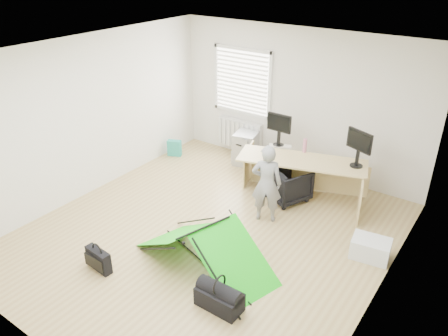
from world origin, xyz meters
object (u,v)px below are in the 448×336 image
Objects in this scene: office_chair at (288,184)px; kite at (204,246)px; desk at (300,179)px; thermos at (305,146)px; storage_crate at (370,249)px; duffel_bag at (219,299)px; monitor_right at (358,153)px; monitor_left at (279,134)px; filing_cabinet at (247,147)px; person at (267,184)px; laptop_bag at (99,260)px.

kite is (-0.09, -2.22, 0.01)m from office_chair.
desk is 0.23m from office_chair.
desk is 0.58m from thermos.
storage_crate is at bearing -36.36° from thermos.
duffel_bag is at bearing -81.15° from thermos.
thermos is 3.34m from duffel_bag.
thermos is 0.37× the size of office_chair.
monitor_left is at bearing -157.39° from monitor_right.
desk is at bearing 98.05° from duffel_bag.
thermos is (1.40, -0.35, 0.52)m from filing_cabinet.
storage_crate is at bearing 56.38° from kite.
desk is 0.98m from person.
monitor_right reaches higher than laptop_bag.
monitor_right is at bearing 1.74° from desk.
kite is 3.46× the size of duffel_bag.
office_chair is 1.58× the size of laptop_bag.
filing_cabinet is at bearing 129.66° from kite.
thermos reaches higher than desk.
duffel_bag is at bearing 17.14° from laptop_bag.
person is 1.77m from storage_crate.
monitor_right is 0.37× the size of person.
thermos is 0.19× the size of person.
desk is 3.55m from laptop_bag.
monitor_left reaches higher than kite.
desk is at bearing -138.16° from monitor_right.
filing_cabinet is at bearing 152.79° from storage_crate.
person is 3.11× the size of laptop_bag.
monitor_left is 1.89× the size of thermos.
office_chair reaches higher than storage_crate.
duffel_bag is (-1.16, -2.00, -0.02)m from storage_crate.
filing_cabinet is 3.30m from kite.
kite is at bearing 140.39° from duffel_bag.
person reaches higher than thermos.
thermos is 1.25m from person.
office_chair is at bearing -132.07° from monitor_right.
laptop_bag is 0.73× the size of duffel_bag.
person is at bearing -105.63° from monitor_right.
person reaches higher than storage_crate.
storage_crate is (1.70, -0.75, -0.15)m from office_chair.
monitor_left is 0.96× the size of monitor_right.
office_chair is at bearing 104.69° from kite.
person is at bearing 103.13° from kite.
monitor_right reaches higher than monitor_left.
office_chair reaches higher than duffel_bag.
person reaches higher than office_chair.
thermos is at bearing -158.42° from monitor_right.
kite is (-0.10, -1.46, -0.34)m from person.
laptop_bag is (-2.17, -3.57, -0.80)m from monitor_right.
monitor_left reaches higher than laptop_bag.
person is at bearing -115.76° from desk.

